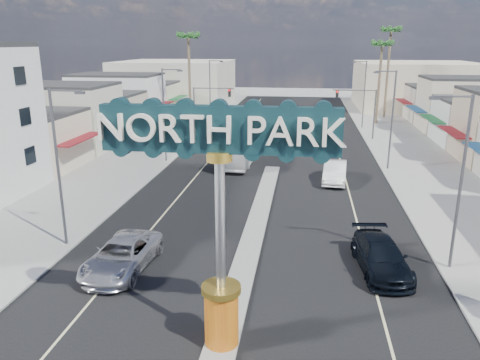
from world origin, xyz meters
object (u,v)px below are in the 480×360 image
(suv_right, at_px, (381,256))
(streetlight_r_near, at_px, (458,175))
(palm_right_far, at_px, (391,35))
(city_bus, at_px, (241,146))
(traffic_signal_right, at_px, (360,104))
(gateway_sign, at_px, (220,202))
(streetlight_l_near, at_px, (60,161))
(streetlight_r_mid, at_px, (391,115))
(streetlight_r_far, at_px, (363,91))
(palm_left_far, at_px, (188,41))
(palm_right_mid, at_px, (382,48))
(traffic_signal_left, at_px, (208,102))
(car_parked_right, at_px, (335,172))
(suv_left, at_px, (122,255))
(streetlight_l_far, at_px, (211,89))
(streetlight_l_mid, at_px, (166,111))

(suv_right, bearing_deg, streetlight_r_near, 4.90)
(palm_right_far, bearing_deg, city_bus, -120.82)
(traffic_signal_right, bearing_deg, suv_right, -93.62)
(gateway_sign, xyz_separation_m, streetlight_l_near, (-10.43, 8.02, -0.86))
(traffic_signal_right, bearing_deg, streetlight_r_mid, -84.90)
(streetlight_r_mid, bearing_deg, streetlight_r_far, 90.00)
(traffic_signal_right, xyz_separation_m, palm_left_far, (-22.18, 6.01, 7.22))
(palm_left_far, xyz_separation_m, palm_right_mid, (26.00, 6.00, -0.90))
(streetlight_r_mid, relative_size, palm_left_far, 0.69)
(traffic_signal_left, height_order, streetlight_r_mid, streetlight_r_mid)
(streetlight_r_near, bearing_deg, traffic_signal_right, 92.10)
(streetlight_r_far, xyz_separation_m, palm_right_mid, (2.57, 4.00, 5.54))
(traffic_signal_right, distance_m, palm_left_far, 24.09)
(streetlight_l_near, relative_size, streetlight_r_near, 1.00)
(palm_left_far, height_order, car_parked_right, palm_left_far)
(streetlight_r_near, bearing_deg, palm_right_mid, 86.81)
(palm_left_far, bearing_deg, suv_left, -80.90)
(streetlight_l_near, distance_m, suv_right, 17.95)
(streetlight_r_near, bearing_deg, streetlight_l_far, 116.42)
(city_bus, bearing_deg, traffic_signal_right, 47.21)
(streetlight_r_far, relative_size, palm_right_far, 0.64)
(traffic_signal_left, height_order, city_bus, traffic_signal_left)
(gateway_sign, distance_m, city_bus, 29.82)
(streetlight_r_near, bearing_deg, streetlight_l_mid, 136.21)
(palm_right_mid, relative_size, suv_right, 2.17)
(palm_left_far, xyz_separation_m, palm_right_far, (28.00, 12.00, 0.89))
(suv_left, xyz_separation_m, suv_right, (13.19, 1.76, -0.00))
(streetlight_l_far, distance_m, palm_right_mid, 24.41)
(streetlight_r_mid, distance_m, car_parked_right, 8.00)
(traffic_signal_right, bearing_deg, car_parked_right, -101.15)
(gateway_sign, distance_m, palm_left_far, 50.06)
(streetlight_l_mid, xyz_separation_m, streetlight_r_mid, (20.87, 0.00, 0.00))
(streetlight_r_near, bearing_deg, car_parked_right, 107.87)
(traffic_signal_right, distance_m, streetlight_r_mid, 14.07)
(traffic_signal_left, xyz_separation_m, city_bus, (5.86, -12.71, -2.73))
(streetlight_l_near, relative_size, car_parked_right, 1.71)
(streetlight_r_far, bearing_deg, traffic_signal_right, -98.86)
(suv_left, height_order, suv_right, suv_left)
(streetlight_r_mid, xyz_separation_m, suv_left, (-16.63, -22.48, -4.26))
(streetlight_l_near, xyz_separation_m, streetlight_l_mid, (0.00, 20.00, 0.00))
(streetlight_l_near, xyz_separation_m, car_parked_right, (15.93, 15.30, -4.20))
(palm_right_far, xyz_separation_m, city_bus, (-18.32, -30.72, -10.84))
(palm_left_far, bearing_deg, traffic_signal_right, -15.15)
(streetlight_l_mid, bearing_deg, traffic_signal_right, 35.50)
(suv_left, distance_m, car_parked_right, 21.28)
(gateway_sign, xyz_separation_m, streetlight_r_mid, (10.43, 28.02, -0.86))
(traffic_signal_right, distance_m, suv_left, 39.73)
(streetlight_l_far, relative_size, palm_left_far, 0.69)
(palm_right_mid, height_order, palm_right_far, palm_right_far)
(streetlight_l_far, height_order, palm_right_mid, palm_right_mid)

